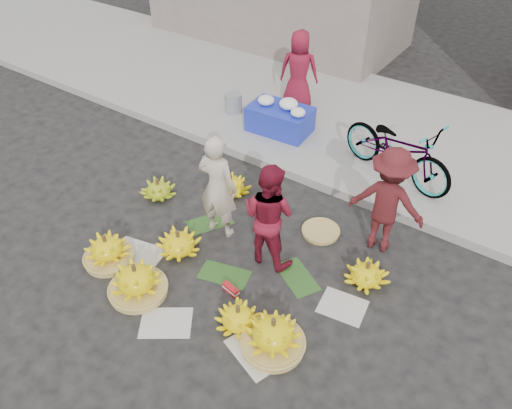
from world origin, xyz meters
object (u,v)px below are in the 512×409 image
Objects in this scene: banana_bunch_0 at (179,243)px; banana_bunch_4 at (273,335)px; vendor_cream at (218,187)px; bicycle at (398,148)px; flower_table at (280,118)px.

banana_bunch_0 is 0.97× the size of banana_bunch_4.
vendor_cream reaches higher than banana_bunch_4.
banana_bunch_4 is (1.87, -0.55, 0.05)m from banana_bunch_0.
banana_bunch_0 is at bearing 163.63° from banana_bunch_4.
bicycle is (1.55, 2.49, -0.14)m from vendor_cream.
vendor_cream is (-1.68, 1.21, 0.57)m from banana_bunch_4.
banana_bunch_0 is 1.95m from banana_bunch_4.
banana_bunch_4 is 0.46× the size of vendor_cream.
vendor_cream reaches higher than bicycle.
banana_bunch_4 is 2.15m from vendor_cream.
bicycle is at bearing 61.07° from banana_bunch_0.
banana_bunch_4 is at bearing 137.61° from vendor_cream.
banana_bunch_0 is at bearing 166.56° from bicycle.
flower_table is (-2.37, 3.86, 0.17)m from banana_bunch_4.
vendor_cream is 0.79× the size of bicycle.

